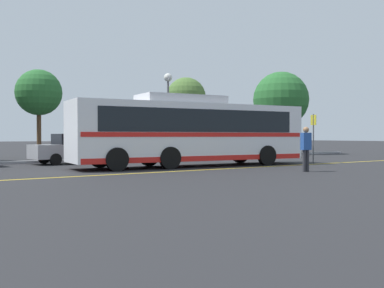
% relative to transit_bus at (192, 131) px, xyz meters
% --- Properties ---
extents(ground_plane, '(220.00, 220.00, 0.00)m').
position_rel_transit_bus_xyz_m(ground_plane, '(-1.38, 0.43, -1.73)').
color(ground_plane, '#262628').
extents(lane_strip_0, '(31.77, 0.20, 0.01)m').
position_rel_transit_bus_xyz_m(lane_strip_0, '(0.02, -2.20, -1.73)').
color(lane_strip_0, gold).
rests_on(lane_strip_0, ground_plane).
extents(curb_strip, '(39.77, 0.36, 0.15)m').
position_rel_transit_bus_xyz_m(curb_strip, '(0.02, 6.78, -1.66)').
color(curb_strip, '#99999E').
rests_on(curb_strip, ground_plane).
extents(transit_bus, '(12.24, 3.56, 3.42)m').
position_rel_transit_bus_xyz_m(transit_bus, '(0.00, 0.00, 0.00)').
color(transit_bus, silver).
rests_on(transit_bus, ground_plane).
extents(parked_car_1, '(4.87, 2.06, 1.59)m').
position_rel_transit_bus_xyz_m(parked_car_1, '(-3.89, 5.38, -0.95)').
color(parked_car_1, '#9E9EA3').
rests_on(parked_car_1, ground_plane).
extents(parked_car_2, '(4.59, 2.22, 1.39)m').
position_rel_transit_bus_xyz_m(parked_car_2, '(2.97, 5.44, -1.04)').
color(parked_car_2, navy).
rests_on(parked_car_2, ground_plane).
extents(pedestrian_0, '(0.44, 0.26, 1.86)m').
position_rel_transit_bus_xyz_m(pedestrian_0, '(2.09, -5.35, -0.66)').
color(pedestrian_0, '#2D2D33').
rests_on(pedestrian_0, ground_plane).
extents(bus_stop_sign, '(0.07, 0.40, 2.69)m').
position_rel_transit_bus_xyz_m(bus_stop_sign, '(7.13, -1.40, -0.05)').
color(bus_stop_sign, '#59595E').
rests_on(bus_stop_sign, ground_plane).
extents(street_lamp, '(0.56, 0.56, 5.69)m').
position_rel_transit_bus_xyz_m(street_lamp, '(3.35, 7.81, 2.63)').
color(street_lamp, '#59595E').
rests_on(street_lamp, ground_plane).
extents(tree_0, '(2.84, 2.84, 5.65)m').
position_rel_transit_bus_xyz_m(tree_0, '(5.37, 8.67, 2.47)').
color(tree_0, '#513823').
rests_on(tree_0, ground_plane).
extents(tree_1, '(4.55, 4.55, 6.76)m').
position_rel_transit_bus_xyz_m(tree_1, '(14.55, 8.43, 2.74)').
color(tree_1, '#513823').
rests_on(tree_1, ground_plane).
extents(tree_2, '(2.92, 2.92, 5.72)m').
position_rel_transit_bus_xyz_m(tree_2, '(-4.27, 11.12, 2.50)').
color(tree_2, '#513823').
rests_on(tree_2, ground_plane).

